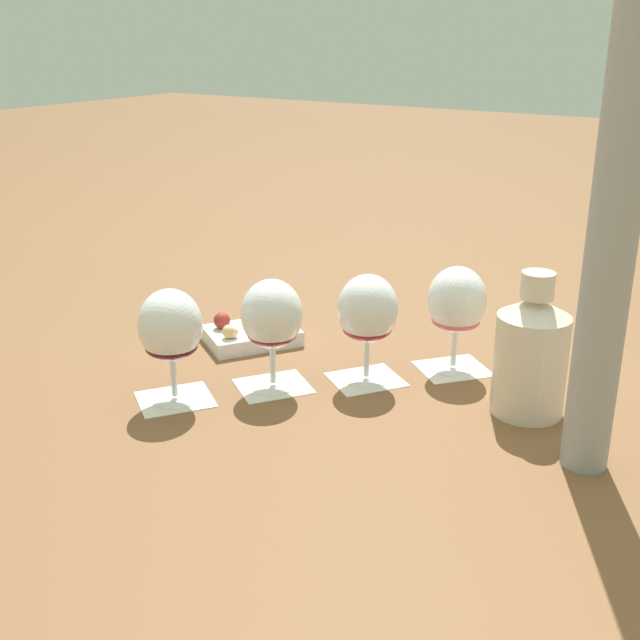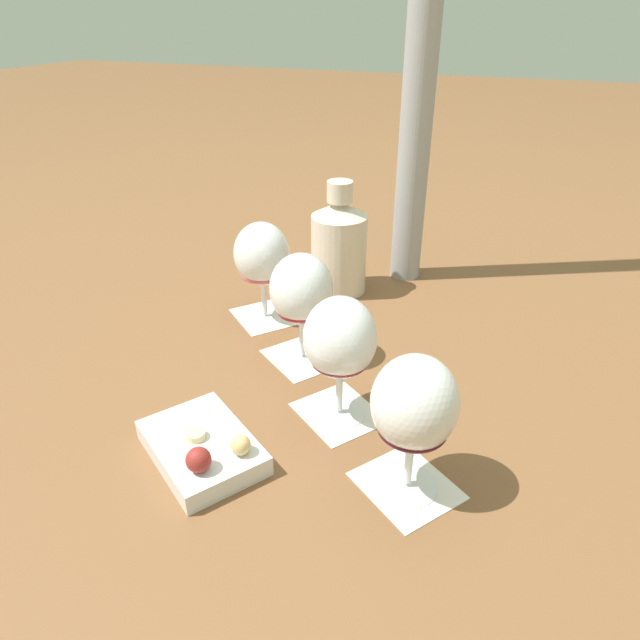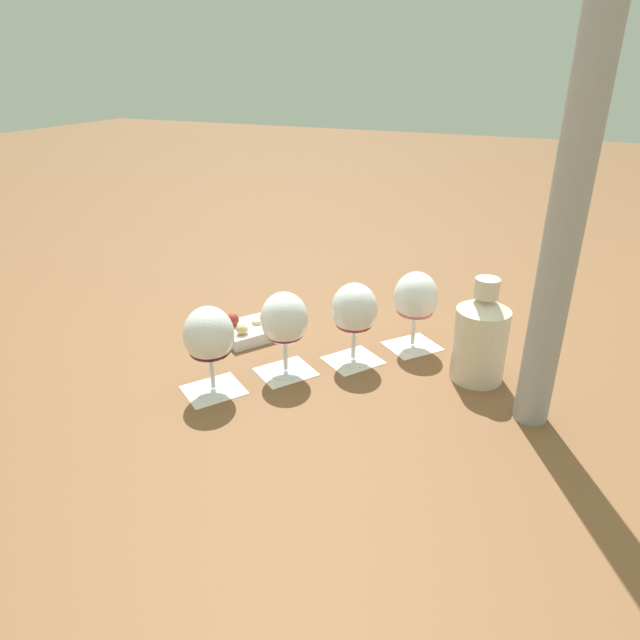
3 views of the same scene
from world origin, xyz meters
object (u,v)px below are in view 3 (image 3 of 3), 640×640
object	(u,v)px
wine_glass_3	(209,338)
ceramic_vase	(481,337)
wine_glass_2	(284,322)
umbrella_pole	(586,110)
wine_glass_1	(354,312)
snack_dish	(254,329)
wine_glass_0	(416,300)

from	to	relation	value
wine_glass_3	ceramic_vase	world-z (taller)	ceramic_vase
wine_glass_2	umbrella_pole	bearing A→B (deg)	-176.49
wine_glass_1	snack_dish	xyz separation A→B (m)	(0.25, -0.02, -0.09)
wine_glass_0	wine_glass_1	bearing A→B (deg)	49.36
wine_glass_1	ceramic_vase	distance (m)	0.25
snack_dish	wine_glass_1	bearing A→B (deg)	174.78
wine_glass_0	wine_glass_2	size ratio (longest dim) A/B	1.00
wine_glass_0	umbrella_pole	world-z (taller)	umbrella_pole
wine_glass_1	wine_glass_2	bearing A→B (deg)	42.62
umbrella_pole	wine_glass_2	bearing A→B (deg)	3.51
wine_glass_2	wine_glass_3	bearing A→B (deg)	50.84
ceramic_vase	wine_glass_0	bearing A→B (deg)	-28.53
ceramic_vase	snack_dish	xyz separation A→B (m)	(0.49, 0.01, -0.07)
wine_glass_2	ceramic_vase	distance (m)	0.38
wine_glass_1	umbrella_pole	world-z (taller)	umbrella_pole
wine_glass_1	wine_glass_3	xyz separation A→B (m)	(0.20, 0.21, 0.00)
wine_glass_1	umbrella_pole	xyz separation A→B (m)	(-0.36, 0.07, 0.40)
wine_glass_2	ceramic_vase	world-z (taller)	ceramic_vase
wine_glass_0	snack_dish	size ratio (longest dim) A/B	0.90
wine_glass_1	wine_glass_2	size ratio (longest dim) A/B	1.00
ceramic_vase	snack_dish	size ratio (longest dim) A/B	1.11
wine_glass_0	wine_glass_3	bearing A→B (deg)	47.65
wine_glass_0	wine_glass_1	xyz separation A→B (m)	(0.10, 0.11, -0.00)
wine_glass_2	ceramic_vase	size ratio (longest dim) A/B	0.81
snack_dish	umbrella_pole	world-z (taller)	umbrella_pole
wine_glass_1	umbrella_pole	bearing A→B (deg)	168.87
wine_glass_0	wine_glass_3	distance (m)	0.44
wine_glass_3	snack_dish	size ratio (longest dim) A/B	0.90
ceramic_vase	umbrella_pole	bearing A→B (deg)	137.67
umbrella_pole	wine_glass_1	bearing A→B (deg)	-11.13
wine_glass_1	ceramic_vase	size ratio (longest dim) A/B	0.81
ceramic_vase	snack_dish	distance (m)	0.50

